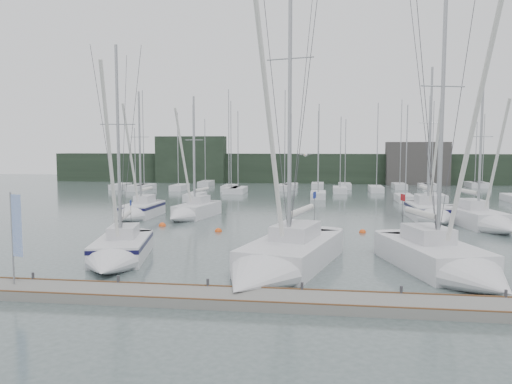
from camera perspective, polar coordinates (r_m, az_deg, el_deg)
ground at (r=25.31m, az=1.08°, el=-9.21°), size 160.00×160.00×0.00m
dock at (r=20.49m, az=-0.57°, el=-12.14°), size 24.00×2.00×0.40m
far_treeline at (r=86.48m, az=5.85°, el=2.71°), size 90.00×4.00×5.00m
far_building_left at (r=87.41m, az=-7.43°, el=3.71°), size 12.00×3.00×8.00m
far_building_right at (r=85.74m, az=17.95°, el=3.13°), size 10.00×3.00×7.00m
mast_forest at (r=69.91m, az=6.38°, el=0.44°), size 55.38×27.92×14.27m
sailboat_near_left at (r=27.97m, az=-15.62°, el=-6.84°), size 4.34×8.57×12.72m
sailboat_near_center at (r=24.62m, az=2.29°, el=-8.11°), size 6.39×11.98×18.30m
sailboat_near_right at (r=25.85m, az=21.70°, el=-7.86°), size 5.94×10.36×15.73m
sailboat_mid_a at (r=44.91m, az=-13.43°, el=-2.20°), size 2.68×7.31×11.88m
sailboat_mid_b at (r=43.94m, az=-7.61°, el=-2.33°), size 3.88×7.86×11.45m
sailboat_mid_d at (r=44.55m, az=19.34°, el=-2.34°), size 3.06×8.24×13.89m
sailboat_mid_e at (r=41.95m, az=24.77°, el=-3.06°), size 4.29×9.11×11.78m
buoy_a at (r=37.21m, az=-4.32°, el=-4.53°), size 0.54×0.54×0.54m
buoy_b at (r=37.48m, az=12.08°, el=-4.57°), size 0.51×0.51×0.51m
buoy_c at (r=40.35m, az=-10.66°, el=-3.84°), size 0.58×0.58×0.58m
dock_banner at (r=23.57m, az=-25.80°, el=-3.97°), size 0.60×0.18×3.99m
seagull at (r=27.82m, az=5.67°, el=4.26°), size 0.98×0.47×0.19m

